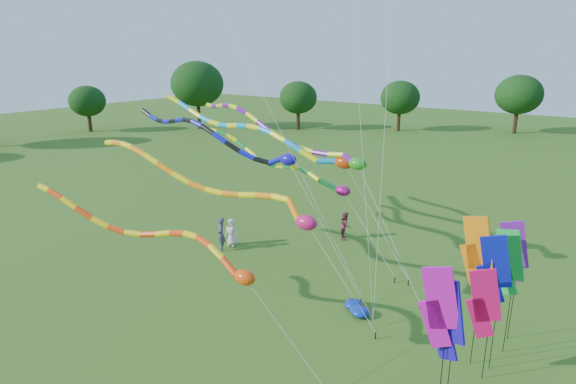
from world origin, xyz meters
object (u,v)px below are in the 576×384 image
Objects in this scene: tube_kite_orange at (219,186)px; person_c at (345,225)px; blue_nylon_heap at (354,309)px; tube_kite_red at (164,240)px; person_a at (232,232)px; person_b at (221,234)px.

person_c is at bearing 77.38° from tube_kite_orange.
tube_kite_red is at bearing -131.95° from blue_nylon_heap.
person_a is (-2.81, 3.74, -3.99)m from tube_kite_orange.
person_a reaches higher than blue_nylon_heap.
person_b is at bearing 134.37° from tube_kite_orange.
tube_kite_red reaches higher than person_c.
blue_nylon_heap is 0.74× the size of person_b.
blue_nylon_heap is at bearing -170.88° from person_c.
tube_kite_red is 9.09× the size of blue_nylon_heap.
tube_kite_orange is at bearing 144.76° from person_c.
tube_kite_red is at bearing -13.87° from person_b.
tube_kite_red is 13.07m from person_c.
tube_kite_red is 4.59m from tube_kite_orange.
tube_kite_orange is 9.86× the size of person_a.
tube_kite_red is 9.59m from person_a.
blue_nylon_heap is at bearing 11.19° from tube_kite_orange.
tube_kite_red reaches higher than person_b.
blue_nylon_heap is 0.87× the size of person_a.
person_c is (-4.38, 7.12, 0.60)m from blue_nylon_heap.
person_a is at bearing 111.89° from person_c.
person_b is at bearing 116.58° from person_c.
person_c is (4.72, 5.44, -0.12)m from person_b.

